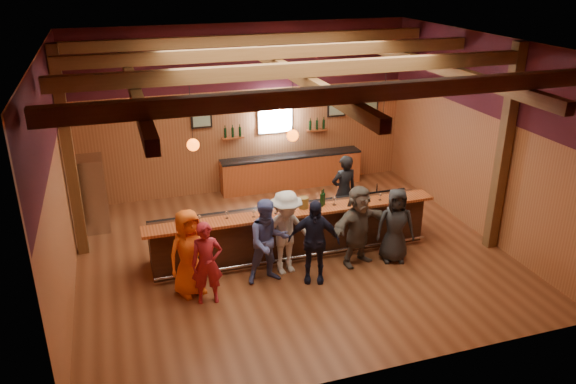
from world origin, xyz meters
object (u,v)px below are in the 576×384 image
Objects in this scene: customer_brown at (358,226)px; customer_white at (286,233)px; customer_navy at (314,241)px; customer_orange at (189,253)px; back_bar_cabinet at (291,171)px; customer_redvest at (207,263)px; bottle_a at (322,200)px; stainless_fridge at (91,194)px; ice_bucket at (304,203)px; bar_counter at (291,229)px; customer_dark at (395,225)px; bartender at (344,191)px; customer_denim at (268,242)px.

customer_white is at bearing 158.99° from customer_brown.
customer_orange is at bearing -166.04° from customer_navy.
back_bar_cabinet is 2.23× the size of customer_white.
customer_redvest is 0.93× the size of customer_navy.
customer_redvest is at bearing -157.01° from bottle_a.
ice_bucket is at bearing -31.75° from stainless_fridge.
ice_bucket is at bearing 102.36° from customer_navy.
bar_counter is at bearing 40.42° from customer_redvest.
customer_dark is at bearing -30.48° from bottle_a.
stainless_fridge is 1.01× the size of bartender.
customer_denim is at bearing -46.57° from stainless_fridge.
back_bar_cabinet is at bearing 75.58° from ice_bucket.
bar_counter is 1.54m from customer_brown.
customer_orange is at bearing 19.86° from bartender.
stainless_fridge is 1.03× the size of customer_brown.
back_bar_cabinet is 2.30× the size of customer_navy.
customer_denim is 3.06m from bartender.
customer_orange is 0.97× the size of customer_white.
customer_dark is (0.79, -0.13, -0.06)m from customer_brown.
bar_counter is 3.59× the size of customer_denim.
customer_brown is (1.17, -0.93, 0.35)m from bar_counter.
customer_dark is at bearing -15.56° from customer_white.
bottle_a is at bearing -5.81° from customer_orange.
bar_counter is at bearing -30.76° from stainless_fridge.
customer_denim is 1.07× the size of customer_dark.
customer_dark is (1.96, -1.06, 0.30)m from bar_counter.
bartender reaches higher than ice_bucket.
customer_denim is at bearing -113.30° from back_bar_cabinet.
back_bar_cabinet is at bearing 63.18° from customer_redvest.
bottle_a is at bearing 166.36° from customer_dark.
customer_orange is 0.99× the size of customer_brown.
customer_brown is at bearing 14.71° from customer_redvest.
customer_brown is (1.54, -0.10, -0.02)m from customer_white.
customer_white is at bearing -114.08° from bar_counter.
bartender is (5.71, -1.61, -0.01)m from stainless_fridge.
bar_counter is 1.37m from customer_denim.
bar_counter is 3.51× the size of customer_white.
customer_redvest is at bearing 26.06° from bartender.
bar_counter is 3.85× the size of customer_dark.
customer_brown is 1.82m from bartender.
customer_orange is 3.07m from bottle_a.
stainless_fridge is at bearing 149.24° from bar_counter.
stainless_fridge reaches higher than bar_counter.
customer_denim reaches higher than customer_redvest.
ice_bucket is at bearing 171.49° from customer_dark.
stainless_fridge is at bearing 148.25° from ice_bucket.
customer_navy is 1.24m from bottle_a.
stainless_fridge is at bearing 166.85° from customer_dark.
stainless_fridge reaches higher than customer_brown.
customer_denim reaches higher than customer_orange.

